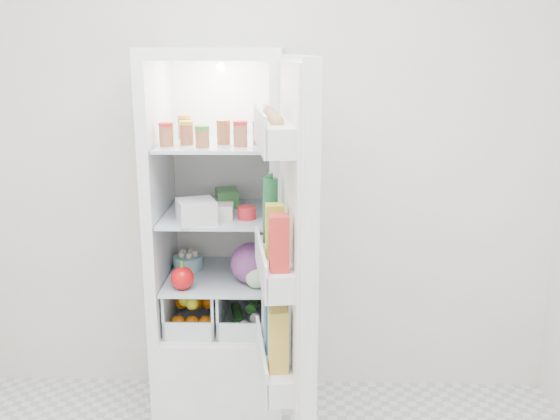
{
  "coord_description": "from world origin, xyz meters",
  "views": [
    {
      "loc": [
        0.15,
        -1.61,
        1.8
      ],
      "look_at": [
        0.09,
        0.95,
        1.13
      ],
      "focal_mm": 40.0,
      "sensor_mm": 36.0,
      "label": 1
    }
  ],
  "objects_px": {
    "refrigerator": "(222,286)",
    "red_cabbage": "(251,263)",
    "mushroom_bowl": "(188,263)",
    "fridge_door": "(290,243)"
  },
  "relations": [
    {
      "from": "refrigerator",
      "to": "red_cabbage",
      "type": "relative_size",
      "value": 9.56
    },
    {
      "from": "mushroom_bowl",
      "to": "fridge_door",
      "type": "relative_size",
      "value": 0.11
    },
    {
      "from": "fridge_door",
      "to": "mushroom_bowl",
      "type": "bearing_deg",
      "value": 30.49
    },
    {
      "from": "red_cabbage",
      "to": "mushroom_bowl",
      "type": "xyz_separation_m",
      "value": [
        -0.32,
        0.17,
        -0.06
      ]
    },
    {
      "from": "red_cabbage",
      "to": "fridge_door",
      "type": "bearing_deg",
      "value": -68.9
    },
    {
      "from": "mushroom_bowl",
      "to": "red_cabbage",
      "type": "bearing_deg",
      "value": -28.03
    },
    {
      "from": "fridge_door",
      "to": "red_cabbage",
      "type": "bearing_deg",
      "value": 13.7
    },
    {
      "from": "mushroom_bowl",
      "to": "refrigerator",
      "type": "bearing_deg",
      "value": -4.54
    },
    {
      "from": "red_cabbage",
      "to": "fridge_door",
      "type": "xyz_separation_m",
      "value": [
        0.18,
        -0.48,
        0.25
      ]
    },
    {
      "from": "red_cabbage",
      "to": "mushroom_bowl",
      "type": "relative_size",
      "value": 1.33
    }
  ]
}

